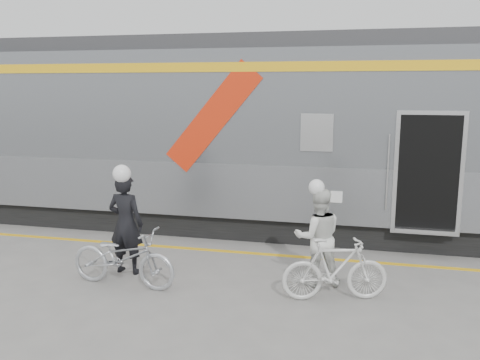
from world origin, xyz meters
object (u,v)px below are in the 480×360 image
(bicycle_left, at_px, (123,257))
(bicycle_right, at_px, (335,269))
(woman, at_px, (318,237))
(man, at_px, (126,224))

(bicycle_left, distance_m, bicycle_right, 3.26)
(bicycle_left, relative_size, bicycle_right, 1.13)
(bicycle_left, bearing_deg, woman, -70.47)
(man, height_order, woman, man)
(man, distance_m, woman, 3.16)
(bicycle_right, bearing_deg, woman, 12.96)
(woman, height_order, bicycle_right, woman)
(man, relative_size, woman, 1.09)
(man, xyz_separation_m, woman, (3.15, 0.21, -0.07))
(man, relative_size, bicycle_left, 0.95)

